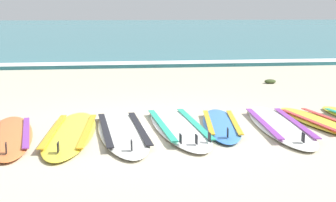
{
  "coord_description": "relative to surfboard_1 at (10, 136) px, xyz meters",
  "views": [
    {
      "loc": [
        -0.65,
        -5.93,
        1.58
      ],
      "look_at": [
        0.19,
        0.8,
        0.25
      ],
      "focal_mm": 49.39,
      "sensor_mm": 36.0,
      "label": 1
    }
  ],
  "objects": [
    {
      "name": "surfboard_4",
      "position": [
        2.17,
        0.21,
        0.0
      ],
      "size": [
        0.81,
        2.56,
        0.18
      ],
      "color": "white",
      "rests_on": "ground"
    },
    {
      "name": "surfboard_3",
      "position": [
        1.41,
        0.06,
        -0.0
      ],
      "size": [
        0.81,
        2.53,
        0.18
      ],
      "color": "silver",
      "rests_on": "ground"
    },
    {
      "name": "wave_foam_strip",
      "position": [
        1.93,
        7.37,
        0.02
      ],
      "size": [
        80.0,
        0.79,
        0.11
      ],
      "primitive_type": "cube",
      "color": "white",
      "rests_on": "ground"
    },
    {
      "name": "surfboard_2",
      "position": [
        0.75,
        0.04,
        -0.0
      ],
      "size": [
        0.74,
        2.43,
        0.18
      ],
      "color": "yellow",
      "rests_on": "ground"
    },
    {
      "name": "ground_plane",
      "position": [
        1.93,
        0.11,
        -0.04
      ],
      "size": [
        80.0,
        80.0,
        0.0
      ],
      "primitive_type": "plane",
      "color": "#B7AD93"
    },
    {
      "name": "seaweed_clump_near_shoreline",
      "position": [
        4.77,
        3.89,
        0.01
      ],
      "size": [
        0.26,
        0.21,
        0.09
      ],
      "primitive_type": "ellipsoid",
      "color": "#384723",
      "rests_on": "ground"
    },
    {
      "name": "surfboard_1",
      "position": [
        0.0,
        0.0,
        0.0
      ],
      "size": [
        0.89,
        2.26,
        0.18
      ],
      "color": "orange",
      "rests_on": "ground"
    },
    {
      "name": "surfboard_7",
      "position": [
        4.19,
        0.23,
        0.0
      ],
      "size": [
        0.78,
        1.99,
        0.18
      ],
      "color": "yellow",
      "rests_on": "ground"
    },
    {
      "name": "surfboard_6",
      "position": [
        3.56,
        0.11,
        -0.0
      ],
      "size": [
        0.79,
        2.52,
        0.18
      ],
      "color": "silver",
      "rests_on": "ground"
    },
    {
      "name": "surfboard_5",
      "position": [
        2.78,
        0.24,
        0.0
      ],
      "size": [
        0.77,
        2.03,
        0.18
      ],
      "color": "#3875CC",
      "rests_on": "ground"
    },
    {
      "name": "sea",
      "position": [
        1.93,
        36.98,
        0.01
      ],
      "size": [
        80.0,
        60.0,
        0.1
      ],
      "primitive_type": "cube",
      "color": "teal",
      "rests_on": "ground"
    }
  ]
}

